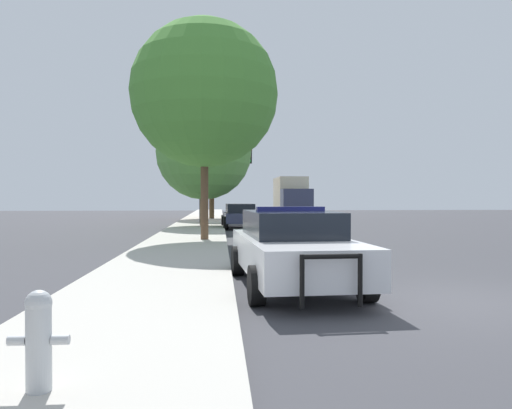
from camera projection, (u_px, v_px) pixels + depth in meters
The scene contains 10 objects.
ground_plane at pixel (455, 302), 8.19m from camera, with size 110.00×110.00×0.00m, color #3D3D42.
sidewalk_left at pixel (140, 303), 7.82m from camera, with size 3.00×110.00×0.13m.
police_car at pixel (292, 247), 9.63m from camera, with size 2.30×5.19×1.54m.
fire_hydrant at pixel (39, 337), 4.11m from camera, with size 0.49×0.22×0.84m.
traffic_light at pixel (222, 169), 30.61m from camera, with size 3.24×0.35×4.71m.
car_background_midblock at pixel (240, 215), 27.18m from camera, with size 2.02×4.03×1.35m.
box_truck at pixel (291, 196), 41.01m from camera, with size 2.55×7.79×3.33m.
tree_sidewalk_near at pixel (204, 94), 18.65m from camera, with size 5.53×5.53×8.24m.
tree_sidewalk_far at pixel (212, 150), 36.75m from camera, with size 6.01×6.01×8.08m.
tree_sidewalk_mid at pixel (204, 152), 27.57m from camera, with size 5.28×5.28×6.72m.
Camera 1 is at (-3.85, -7.90, 1.74)m, focal length 35.00 mm.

